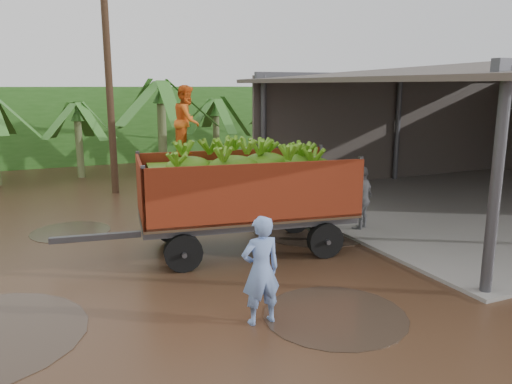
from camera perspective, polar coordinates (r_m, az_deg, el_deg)
ground at (r=10.49m, az=-12.49°, el=-8.74°), size 100.00×100.00×0.00m
packing_shed at (r=17.82m, az=26.06°, el=7.12°), size 12.78×10.80×4.76m
hedge_north at (r=25.71m, az=-24.60°, el=6.84°), size 22.00×3.00×3.60m
banana_trailer at (r=11.12m, az=-1.39°, el=0.31°), size 6.57×2.92×3.69m
man_blue at (r=7.81m, az=0.55°, el=-8.95°), size 0.64×0.42×1.75m
man_grey at (r=12.98m, az=12.02°, el=-0.78°), size 1.06×0.85×1.69m
utility_pole at (r=17.71m, az=-16.44°, el=11.86°), size 1.20×0.24×7.39m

